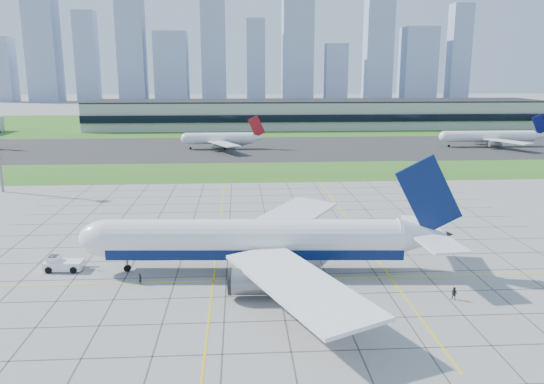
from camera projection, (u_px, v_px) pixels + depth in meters
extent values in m
plane|color=#999994|center=(276.00, 275.00, 84.97)|extent=(1400.00, 1400.00, 0.00)
cube|color=#28611B|center=(257.00, 172.00, 172.55)|extent=(700.00, 35.00, 0.04)
cube|color=#383838|center=(252.00, 148.00, 226.07)|extent=(700.00, 75.00, 0.04)
cube|color=#28611B|center=(248.00, 123.00, 333.12)|extent=(700.00, 145.00, 0.04)
cube|color=#474744|center=(44.00, 259.00, 92.26)|extent=(0.18, 130.00, 0.02)
cube|color=#474744|center=(90.00, 258.00, 92.75)|extent=(0.18, 130.00, 0.02)
cube|color=#474744|center=(137.00, 257.00, 93.24)|extent=(0.18, 130.00, 0.02)
cube|color=#474744|center=(182.00, 256.00, 93.73)|extent=(0.18, 130.00, 0.02)
cube|color=#474744|center=(228.00, 255.00, 94.21)|extent=(0.18, 130.00, 0.02)
cube|color=#474744|center=(273.00, 254.00, 94.70)|extent=(0.18, 130.00, 0.02)
cube|color=#474744|center=(317.00, 253.00, 95.19)|extent=(0.18, 130.00, 0.02)
cube|color=#474744|center=(361.00, 252.00, 95.68)|extent=(0.18, 130.00, 0.02)
cube|color=#474744|center=(404.00, 251.00, 96.17)|extent=(0.18, 130.00, 0.02)
cube|color=#474744|center=(447.00, 250.00, 96.65)|extent=(0.18, 130.00, 0.02)
cube|color=#474744|center=(490.00, 249.00, 97.14)|extent=(0.18, 130.00, 0.02)
cube|color=#474744|center=(532.00, 249.00, 97.63)|extent=(0.18, 130.00, 0.02)
cube|color=#474744|center=(291.00, 352.00, 61.61)|extent=(110.00, 0.18, 0.02)
cube|color=#474744|center=(285.00, 321.00, 69.40)|extent=(110.00, 0.18, 0.02)
cube|color=#474744|center=(280.00, 295.00, 77.19)|extent=(110.00, 0.18, 0.02)
cube|color=#474744|center=(276.00, 275.00, 84.97)|extent=(110.00, 0.18, 0.02)
cube|color=#474744|center=(273.00, 258.00, 92.76)|extent=(110.00, 0.18, 0.02)
cube|color=#474744|center=(271.00, 243.00, 100.54)|extent=(110.00, 0.18, 0.02)
cube|color=#474744|center=(268.00, 231.00, 108.33)|extent=(110.00, 0.18, 0.02)
cube|color=#474744|center=(266.00, 220.00, 116.11)|extent=(110.00, 0.18, 0.02)
cube|color=#474744|center=(264.00, 211.00, 123.90)|extent=(110.00, 0.18, 0.02)
cube|color=#474744|center=(263.00, 203.00, 131.68)|extent=(110.00, 0.18, 0.02)
cube|color=#474744|center=(261.00, 195.00, 139.47)|extent=(110.00, 0.18, 0.02)
cube|color=#474744|center=(260.00, 189.00, 147.25)|extent=(110.00, 0.18, 0.02)
cube|color=yellow|center=(277.00, 280.00, 83.02)|extent=(120.00, 0.25, 0.03)
cube|color=yellow|center=(218.00, 238.00, 103.82)|extent=(0.25, 100.00, 0.03)
cube|color=yellow|center=(359.00, 235.00, 105.53)|extent=(0.25, 100.00, 0.03)
cube|color=#B7B7B2|center=(317.00, 114.00, 309.58)|extent=(260.00, 42.00, 15.00)
cube|color=black|center=(323.00, 118.00, 288.76)|extent=(260.00, 1.00, 4.00)
cube|color=black|center=(317.00, 101.00, 307.82)|extent=(260.00, 42.00, 0.80)
cube|color=#94A3C2|center=(2.00, 70.00, 567.72)|extent=(24.00, 21.60, 68.00)
cube|color=#94A3C2|center=(42.00, 34.00, 562.26)|extent=(31.00, 27.90, 142.00)
cube|color=#94A3C2|center=(87.00, 57.00, 570.22)|extent=(22.00, 19.80, 95.00)
cube|color=#94A3C2|center=(130.00, 25.00, 565.94)|extent=(28.00, 25.20, 160.00)
cube|color=#94A3C2|center=(172.00, 67.00, 578.04)|extent=(35.00, 31.50, 74.00)
cube|color=#94A3C2|center=(213.00, 46.00, 575.97)|extent=(26.00, 23.40, 118.00)
cube|color=#94A3C2|center=(256.00, 60.00, 582.10)|extent=(20.00, 18.00, 88.00)
cube|color=#94A3C2|center=(298.00, 31.00, 578.03)|extent=(33.00, 29.70, 150.00)
cube|color=#94A3C2|center=(336.00, 72.00, 590.42)|extent=(24.00, 21.60, 62.00)
cube|color=#94A3C2|center=(378.00, 42.00, 585.96)|extent=(29.00, 26.10, 128.00)
cube|color=#94A3C2|center=(418.00, 64.00, 594.10)|extent=(36.00, 32.40, 80.00)
cube|color=#94A3C2|center=(459.00, 53.00, 594.13)|extent=(22.00, 19.80, 105.00)
cylinder|color=white|center=(255.00, 238.00, 85.26)|extent=(47.17, 9.00, 6.11)
cube|color=#071647|center=(255.00, 249.00, 85.69)|extent=(47.14, 8.59, 1.63)
ellipsoid|color=white|center=(110.00, 238.00, 85.25)|extent=(10.14, 6.71, 6.11)
cube|color=black|center=(96.00, 235.00, 85.13)|extent=(2.44, 3.39, 0.61)
cone|color=white|center=(423.00, 236.00, 85.22)|extent=(8.50, 6.30, 5.81)
cube|color=#071647|center=(429.00, 195.00, 83.70)|extent=(11.12, 1.19, 13.01)
cube|color=white|center=(290.00, 217.00, 101.39)|extent=(22.06, 29.36, 0.99)
cube|color=white|center=(298.00, 283.00, 69.60)|extent=(19.39, 29.88, 0.99)
cylinder|color=slate|center=(257.00, 236.00, 96.38)|extent=(6.85, 4.27, 3.87)
cylinder|color=slate|center=(253.00, 281.00, 75.51)|extent=(6.85, 4.27, 3.87)
cylinder|color=gray|center=(127.00, 264.00, 86.22)|extent=(0.39, 0.39, 2.65)
cylinder|color=black|center=(127.00, 268.00, 86.39)|extent=(1.15, 0.58, 1.12)
cylinder|color=black|center=(286.00, 261.00, 89.57)|extent=(1.40, 1.30, 1.32)
cylinder|color=black|center=(287.00, 275.00, 83.21)|extent=(1.40, 1.30, 1.32)
cube|color=white|center=(64.00, 265.00, 86.81)|extent=(6.19, 3.18, 1.41)
cube|color=white|center=(54.00, 259.00, 86.58)|extent=(1.94, 2.32, 1.11)
cube|color=black|center=(54.00, 258.00, 86.54)|extent=(1.73, 2.11, 0.70)
cube|color=gray|center=(91.00, 267.00, 86.88)|extent=(3.02, 0.37, 0.18)
cylinder|color=black|center=(55.00, 264.00, 88.16)|extent=(1.13, 0.57, 1.11)
cylinder|color=black|center=(49.00, 270.00, 85.61)|extent=(1.13, 0.57, 1.11)
cylinder|color=black|center=(79.00, 264.00, 88.16)|extent=(1.13, 0.57, 1.11)
cylinder|color=black|center=(74.00, 270.00, 85.61)|extent=(1.13, 0.57, 1.11)
imported|color=black|center=(140.00, 279.00, 81.11)|extent=(0.62, 0.75, 1.76)
imported|color=black|center=(454.00, 294.00, 75.49)|extent=(1.18, 1.17, 1.92)
cylinder|color=white|center=(220.00, 138.00, 222.49)|extent=(27.82, 4.80, 4.80)
cube|color=maroon|center=(256.00, 126.00, 222.32)|extent=(7.46, 0.40, 9.15)
cube|color=white|center=(225.00, 137.00, 233.49)|extent=(13.89, 20.66, 0.40)
cube|color=white|center=(224.00, 144.00, 212.08)|extent=(13.89, 20.66, 0.40)
cylinder|color=black|center=(226.00, 147.00, 225.66)|extent=(1.00, 1.00, 1.00)
cylinder|color=black|center=(225.00, 148.00, 221.38)|extent=(1.00, 1.00, 1.00)
cylinder|color=white|center=(489.00, 136.00, 229.80)|extent=(39.70, 4.80, 4.80)
cube|color=#070A4E|center=(540.00, 124.00, 230.04)|extent=(7.46, 0.40, 9.15)
cube|color=white|center=(484.00, 135.00, 240.85)|extent=(13.89, 20.66, 0.40)
cube|color=white|center=(508.00, 141.00, 219.44)|extent=(13.89, 20.66, 0.40)
cylinder|color=black|center=(493.00, 145.00, 233.03)|extent=(1.00, 1.00, 1.00)
cylinder|color=black|center=(498.00, 146.00, 228.75)|extent=(1.00, 1.00, 1.00)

